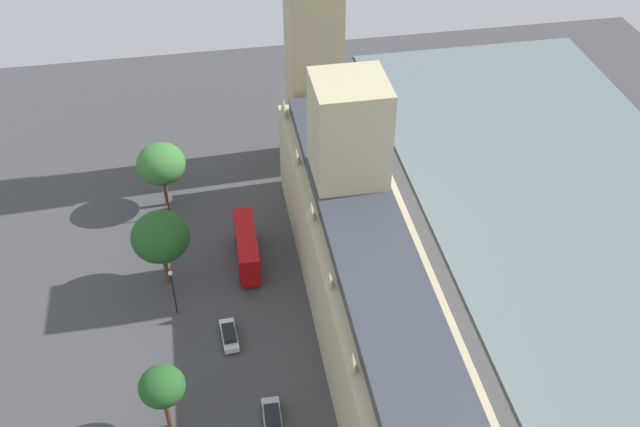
% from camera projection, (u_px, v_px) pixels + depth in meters
% --- Properties ---
extents(ground_plane, '(144.89, 144.89, 0.00)m').
position_uv_depth(ground_plane, '(347.00, 329.00, 86.76)').
color(ground_plane, '#424244').
extents(river_thames, '(42.52, 130.40, 0.25)m').
position_uv_depth(river_thames, '(635.00, 289.00, 91.64)').
color(river_thames, slate).
rests_on(river_thames, ground).
extents(parliament_building, '(11.49, 59.44, 26.49)m').
position_uv_depth(parliament_building, '(363.00, 267.00, 83.22)').
color(parliament_building, '#CCBA8E').
rests_on(parliament_building, ground).
extents(double_decker_bus_trailing, '(2.79, 10.54, 4.75)m').
position_uv_depth(double_decker_bus_trailing, '(247.00, 247.00, 93.88)').
color(double_decker_bus_trailing, '#B20C0F').
rests_on(double_decker_bus_trailing, ground).
extents(car_white_far_end, '(2.01, 4.77, 1.74)m').
position_uv_depth(car_white_far_end, '(229.00, 335.00, 84.86)').
color(car_white_far_end, silver).
rests_on(car_white_far_end, ground).
extents(car_silver_under_trees, '(2.05, 4.84, 1.74)m').
position_uv_depth(car_silver_under_trees, '(272.00, 418.00, 76.27)').
color(car_silver_under_trees, '#B7B7BC').
rests_on(car_silver_under_trees, ground).
extents(plane_tree_near_tower, '(6.56, 6.56, 9.82)m').
position_uv_depth(plane_tree_near_tower, '(161.00, 164.00, 100.17)').
color(plane_tree_near_tower, brown).
rests_on(plane_tree_near_tower, ground).
extents(plane_tree_corner, '(4.59, 4.59, 8.64)m').
position_uv_depth(plane_tree_corner, '(162.00, 387.00, 72.25)').
color(plane_tree_corner, brown).
rests_on(plane_tree_corner, ground).
extents(plane_tree_opposite_hall, '(6.96, 6.96, 10.45)m').
position_uv_depth(plane_tree_opposite_hall, '(160.00, 237.00, 87.98)').
color(plane_tree_opposite_hall, brown).
rests_on(plane_tree_opposite_hall, ground).
extents(street_lamp_midblock, '(0.56, 0.56, 6.79)m').
position_uv_depth(street_lamp_midblock, '(172.00, 284.00, 85.77)').
color(street_lamp_midblock, black).
rests_on(street_lamp_midblock, ground).
extents(street_lamp_by_river_gate, '(0.56, 0.56, 6.71)m').
position_uv_depth(street_lamp_by_river_gate, '(166.00, 190.00, 99.56)').
color(street_lamp_by_river_gate, black).
rests_on(street_lamp_by_river_gate, ground).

